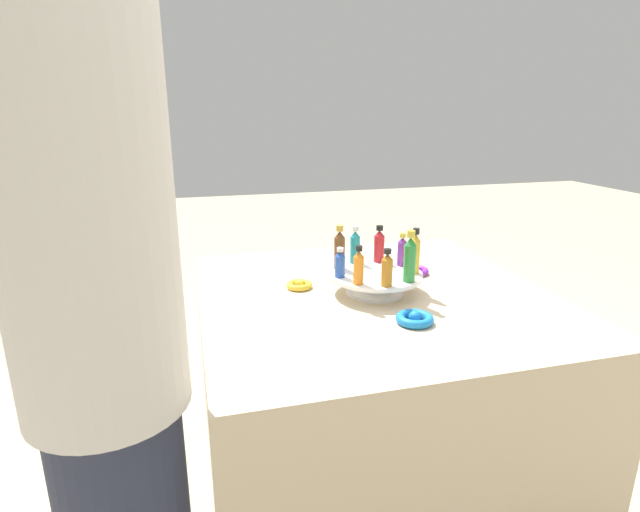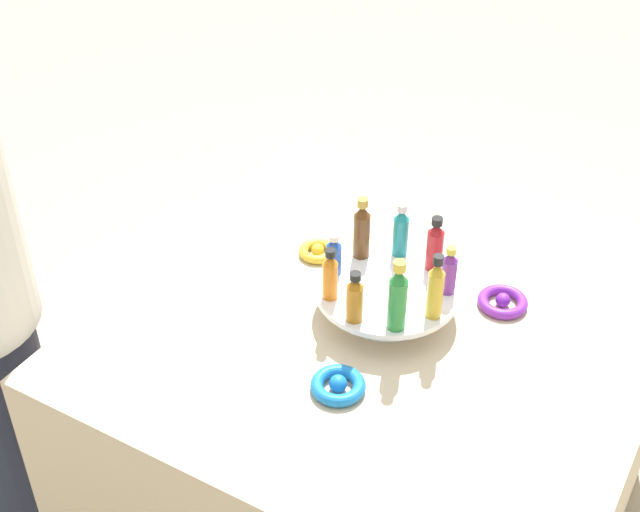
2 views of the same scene
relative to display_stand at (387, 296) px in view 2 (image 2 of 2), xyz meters
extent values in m
cube|color=beige|center=(0.00, 0.00, -0.40)|extent=(1.03, 1.03, 0.71)
cylinder|color=white|center=(0.00, 0.00, -0.04)|extent=(0.17, 0.17, 0.01)
cylinder|color=white|center=(0.00, 0.00, -0.01)|extent=(0.09, 0.09, 0.04)
cylinder|color=white|center=(0.00, 0.00, 0.02)|extent=(0.28, 0.28, 0.01)
cylinder|color=gold|center=(-0.11, 0.03, 0.07)|extent=(0.03, 0.03, 0.10)
cone|color=gold|center=(-0.11, 0.03, 0.13)|extent=(0.03, 0.03, 0.02)
cylinder|color=black|center=(-0.11, 0.03, 0.15)|extent=(0.02, 0.02, 0.02)
cylinder|color=#702D93|center=(-0.10, -0.05, 0.06)|extent=(0.03, 0.03, 0.07)
cone|color=#702D93|center=(-0.10, -0.05, 0.10)|extent=(0.03, 0.03, 0.02)
cylinder|color=gold|center=(-0.10, -0.05, 0.12)|extent=(0.02, 0.02, 0.01)
cylinder|color=#B21E23|center=(-0.05, -0.10, 0.06)|extent=(0.03, 0.03, 0.08)
cone|color=#B21E23|center=(-0.05, -0.10, 0.12)|extent=(0.03, 0.03, 0.02)
cylinder|color=black|center=(-0.05, -0.10, 0.13)|extent=(0.02, 0.02, 0.02)
cylinder|color=teal|center=(0.03, -0.11, 0.06)|extent=(0.03, 0.03, 0.08)
cone|color=teal|center=(0.03, -0.11, 0.12)|extent=(0.03, 0.03, 0.02)
cylinder|color=silver|center=(0.03, -0.11, 0.13)|extent=(0.02, 0.02, 0.02)
cylinder|color=brown|center=(0.09, -0.07, 0.07)|extent=(0.03, 0.03, 0.10)
cone|color=brown|center=(0.09, -0.07, 0.13)|extent=(0.03, 0.03, 0.02)
cylinder|color=#B79338|center=(0.09, -0.07, 0.15)|extent=(0.02, 0.02, 0.02)
cylinder|color=#234CAD|center=(0.11, 0.01, 0.05)|extent=(0.03, 0.03, 0.06)
cone|color=#234CAD|center=(0.11, 0.01, 0.09)|extent=(0.03, 0.03, 0.01)
cylinder|color=silver|center=(0.11, 0.01, 0.10)|extent=(0.02, 0.02, 0.01)
cylinder|color=orange|center=(0.08, 0.08, 0.06)|extent=(0.03, 0.03, 0.08)
cone|color=orange|center=(0.08, 0.08, 0.11)|extent=(0.03, 0.03, 0.02)
cylinder|color=black|center=(0.08, 0.08, 0.13)|extent=(0.02, 0.02, 0.01)
cylinder|color=#AD6B19|center=(0.01, 0.11, 0.06)|extent=(0.03, 0.03, 0.08)
cone|color=#AD6B19|center=(0.01, 0.11, 0.11)|extent=(0.03, 0.03, 0.02)
cylinder|color=black|center=(0.01, 0.11, 0.12)|extent=(0.02, 0.02, 0.01)
cylinder|color=#288438|center=(-0.06, 0.09, 0.07)|extent=(0.03, 0.03, 0.11)
cone|color=#288438|center=(-0.06, 0.09, 0.14)|extent=(0.03, 0.03, 0.02)
cylinder|color=gold|center=(-0.06, 0.09, 0.16)|extent=(0.02, 0.02, 0.02)
torus|color=purple|center=(-0.19, -0.13, -0.03)|extent=(0.10, 0.10, 0.02)
sphere|color=purple|center=(-0.19, -0.13, -0.03)|extent=(0.03, 0.03, 0.03)
torus|color=gold|center=(0.21, -0.10, -0.03)|extent=(0.08, 0.08, 0.02)
sphere|color=gold|center=(0.21, -0.10, -0.03)|extent=(0.03, 0.03, 0.03)
torus|color=blue|center=(-0.02, 0.23, -0.03)|extent=(0.10, 0.10, 0.02)
sphere|color=blue|center=(-0.02, 0.23, -0.03)|extent=(0.03, 0.03, 0.03)
cylinder|color=#282D42|center=(0.69, 0.44, -0.39)|extent=(0.25, 0.25, 0.72)
camera|label=1|loc=(0.52, 1.31, 0.50)|focal=28.00mm
camera|label=2|loc=(-0.55, 1.22, 1.09)|focal=50.00mm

